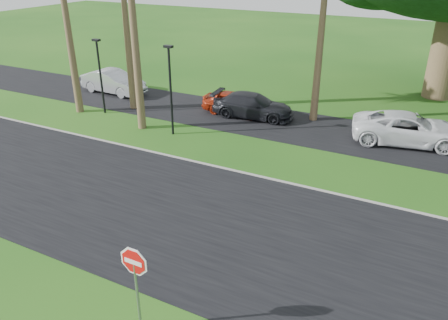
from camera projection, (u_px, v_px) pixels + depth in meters
ground at (186, 256)px, 13.86m from camera, size 120.00×120.00×0.00m
road at (215, 224)px, 15.47m from camera, size 120.00×8.00×0.02m
parking_strip at (305, 128)px, 23.91m from camera, size 120.00×5.00×0.02m
curb at (259, 176)px, 18.71m from camera, size 120.00×0.12×0.06m
stop_sign_near at (135, 272)px, 10.48m from camera, size 1.05×0.07×2.62m
streetlight_left at (100, 72)px, 25.13m from camera, size 0.45×0.25×4.34m
streetlight_right at (170, 85)px, 22.01m from camera, size 0.45×0.25×4.64m
car_silver at (113, 82)px, 29.54m from camera, size 4.73×1.90×1.53m
car_red at (235, 103)px, 25.76m from camera, size 3.94×1.69×1.33m
car_dark at (253, 106)px, 25.22m from camera, size 4.89×2.35×1.37m
car_minivan at (408, 129)px, 21.75m from camera, size 5.81×3.52×1.51m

